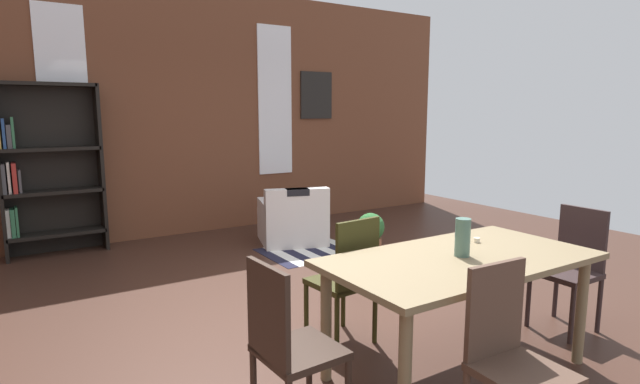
% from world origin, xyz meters
% --- Properties ---
extents(ground_plane, '(10.49, 10.49, 0.00)m').
position_xyz_m(ground_plane, '(0.00, 0.00, 0.00)').
color(ground_plane, '#3E261D').
extents(back_wall_brick, '(9.07, 0.12, 3.35)m').
position_xyz_m(back_wall_brick, '(0.00, 3.65, 1.68)').
color(back_wall_brick, brown).
rests_on(back_wall_brick, ground).
extents(window_pane_0, '(0.55, 0.02, 2.18)m').
position_xyz_m(window_pane_0, '(-1.41, 3.58, 1.84)').
color(window_pane_0, white).
extents(window_pane_1, '(0.55, 0.02, 2.18)m').
position_xyz_m(window_pane_1, '(1.41, 3.58, 1.84)').
color(window_pane_1, white).
extents(dining_table, '(1.76, 0.93, 0.78)m').
position_xyz_m(dining_table, '(0.33, -1.07, 0.69)').
color(dining_table, '#7D6A4C').
rests_on(dining_table, ground).
extents(vase_on_table, '(0.10, 0.10, 0.24)m').
position_xyz_m(vase_on_table, '(0.34, -1.07, 0.90)').
color(vase_on_table, '#4C7266').
rests_on(vase_on_table, dining_table).
extents(tealight_candle_0, '(0.04, 0.04, 0.03)m').
position_xyz_m(tealight_candle_0, '(0.69, -0.90, 0.79)').
color(tealight_candle_0, silver).
rests_on(tealight_candle_0, dining_table).
extents(dining_chair_far_left, '(0.43, 0.43, 0.95)m').
position_xyz_m(dining_chair_far_left, '(-0.06, -0.38, 0.51)').
color(dining_chair_far_left, '#2F2E12').
rests_on(dining_chair_far_left, ground).
extents(dining_chair_head_left, '(0.42, 0.42, 0.95)m').
position_xyz_m(dining_chair_head_left, '(-0.93, -1.08, 0.51)').
color(dining_chair_head_left, '#35251D').
rests_on(dining_chair_head_left, ground).
extents(dining_chair_head_right, '(0.40, 0.40, 0.95)m').
position_xyz_m(dining_chair_head_right, '(1.58, -1.07, 0.51)').
color(dining_chair_head_right, '#302323').
rests_on(dining_chair_head_right, ground).
extents(dining_chair_near_left, '(0.42, 0.42, 0.95)m').
position_xyz_m(dining_chair_near_left, '(-0.06, -1.76, 0.51)').
color(dining_chair_near_left, '#50392D').
rests_on(dining_chair_near_left, ground).
extents(bookshelf_tall, '(1.09, 0.30, 2.01)m').
position_xyz_m(bookshelf_tall, '(-1.68, 3.41, 1.02)').
color(bookshelf_tall, black).
rests_on(bookshelf_tall, ground).
extents(armchair_white, '(1.00, 1.00, 0.75)m').
position_xyz_m(armchair_white, '(1.01, 2.35, 0.28)').
color(armchair_white, silver).
rests_on(armchair_white, ground).
extents(potted_plant_by_shelf, '(0.34, 0.34, 0.47)m').
position_xyz_m(potted_plant_by_shelf, '(1.62, 1.49, 0.25)').
color(potted_plant_by_shelf, '#9E6042').
rests_on(potted_plant_by_shelf, ground).
extents(striped_rug, '(1.11, 0.92, 0.01)m').
position_xyz_m(striped_rug, '(0.98, 1.85, 0.00)').
color(striped_rug, '#1E1E33').
rests_on(striped_rug, ground).
extents(framed_picture, '(0.56, 0.03, 0.72)m').
position_xyz_m(framed_picture, '(2.13, 3.57, 1.94)').
color(framed_picture, black).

